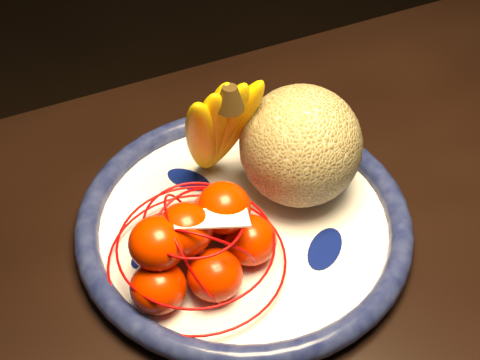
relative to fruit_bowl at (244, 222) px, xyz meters
name	(u,v)px	position (x,y,z in m)	size (l,w,h in m)	color
fruit_bowl	(244,222)	(0.00, 0.00, 0.00)	(0.37, 0.37, 0.03)	white
cantaloupe	(301,146)	(0.08, 0.02, 0.07)	(0.13, 0.13, 0.13)	olive
banana_bunch	(216,126)	(0.00, 0.07, 0.09)	(0.11, 0.11, 0.17)	#FFB900
mandarin_bag	(196,243)	(-0.07, -0.03, 0.04)	(0.18, 0.18, 0.11)	red
price_tag	(211,218)	(-0.06, -0.05, 0.08)	(0.07, 0.03, 0.00)	white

